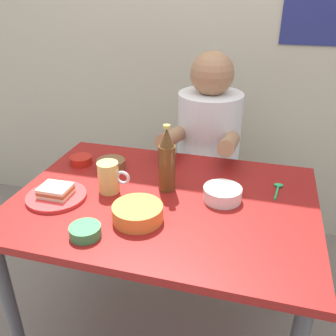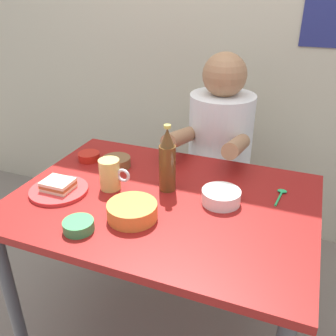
% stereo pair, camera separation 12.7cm
% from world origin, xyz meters
% --- Properties ---
extents(ground_plane, '(6.00, 6.00, 0.00)m').
position_xyz_m(ground_plane, '(0.00, 0.00, 0.00)').
color(ground_plane, slate).
extents(wall_back, '(4.40, 0.09, 2.60)m').
position_xyz_m(wall_back, '(0.00, 1.05, 1.30)').
color(wall_back, '#BCB299').
rests_on(wall_back, ground).
extents(dining_table, '(1.10, 0.80, 0.74)m').
position_xyz_m(dining_table, '(0.00, 0.00, 0.65)').
color(dining_table, maroon).
rests_on(dining_table, ground).
extents(stool, '(0.34, 0.34, 0.45)m').
position_xyz_m(stool, '(0.06, 0.63, 0.35)').
color(stool, '#4C4C51').
rests_on(stool, ground).
extents(person_seated, '(0.33, 0.56, 0.72)m').
position_xyz_m(person_seated, '(0.06, 0.62, 0.77)').
color(person_seated, white).
rests_on(person_seated, stool).
extents(plate_orange, '(0.22, 0.22, 0.01)m').
position_xyz_m(plate_orange, '(-0.38, -0.11, 0.75)').
color(plate_orange, red).
rests_on(plate_orange, dining_table).
extents(sandwich, '(0.11, 0.09, 0.04)m').
position_xyz_m(sandwich, '(-0.38, -0.11, 0.77)').
color(sandwich, beige).
rests_on(sandwich, plate_orange).
extents(beer_mug, '(0.13, 0.08, 0.12)m').
position_xyz_m(beer_mug, '(-0.21, -0.01, 0.80)').
color(beer_mug, '#D1BC66').
rests_on(beer_mug, dining_table).
extents(beer_bottle, '(0.06, 0.06, 0.26)m').
position_xyz_m(beer_bottle, '(-0.01, 0.07, 0.86)').
color(beer_bottle, '#593819').
rests_on(beer_bottle, dining_table).
extents(soup_bowl_orange, '(0.17, 0.17, 0.05)m').
position_xyz_m(soup_bowl_orange, '(-0.05, -0.16, 0.77)').
color(soup_bowl_orange, orange).
rests_on(soup_bowl_orange, dining_table).
extents(dip_bowl_green, '(0.10, 0.10, 0.03)m').
position_xyz_m(dip_bowl_green, '(-0.18, -0.28, 0.76)').
color(dip_bowl_green, '#388C4C').
rests_on(dip_bowl_green, dining_table).
extents(rice_bowl_white, '(0.14, 0.14, 0.05)m').
position_xyz_m(rice_bowl_white, '(0.21, 0.05, 0.77)').
color(rice_bowl_white, silver).
rests_on(rice_bowl_white, dining_table).
extents(condiment_bowl_brown, '(0.12, 0.12, 0.04)m').
position_xyz_m(condiment_bowl_brown, '(-0.28, 0.17, 0.76)').
color(condiment_bowl_brown, brown).
rests_on(condiment_bowl_brown, dining_table).
extents(sambal_bowl_red, '(0.10, 0.10, 0.03)m').
position_xyz_m(sambal_bowl_red, '(-0.43, 0.18, 0.76)').
color(sambal_bowl_red, '#B21E14').
rests_on(sambal_bowl_red, dining_table).
extents(spoon, '(0.04, 0.12, 0.01)m').
position_xyz_m(spoon, '(0.40, 0.18, 0.75)').
color(spoon, '#26A559').
rests_on(spoon, dining_table).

